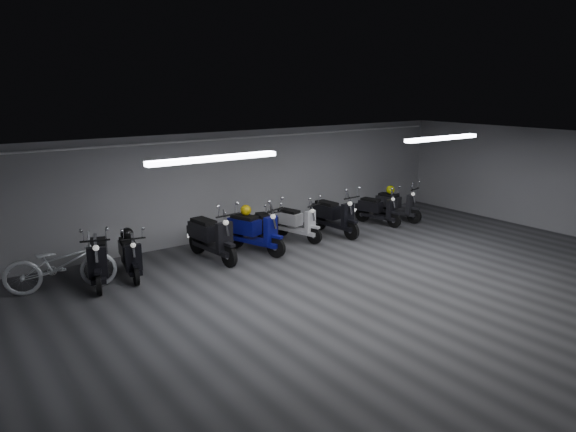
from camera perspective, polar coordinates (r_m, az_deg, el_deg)
floor at (r=10.67m, az=9.64°, el=-7.87°), size 14.00×10.00×0.01m
ceiling at (r=9.98m, az=10.30°, el=7.29°), size 14.00×10.00×0.01m
back_wall at (r=14.09m, az=-4.76°, el=3.60°), size 14.00×0.01×2.80m
right_wall at (r=15.94m, az=27.88°, el=3.23°), size 0.01×10.00×2.80m
fluor_strip_left at (r=8.97m, az=-8.03°, el=6.23°), size 2.40×0.18×0.08m
fluor_strip_right at (r=12.90m, az=16.43°, el=8.13°), size 2.40×0.18×0.08m
conduit at (r=13.85m, az=-4.68°, el=8.52°), size 13.60×0.05×0.05m
scooter_0 at (r=11.22m, az=-20.01°, el=-3.75°), size 1.13×1.92×1.35m
scooter_1 at (r=11.46m, az=-16.85°, el=-3.51°), size 0.81×1.69×1.20m
scooter_3 at (r=12.12m, az=-8.31°, el=-1.45°), size 0.86×2.03×1.47m
scooter_4 at (r=12.55m, az=-3.66°, el=-0.88°), size 1.22×2.02×1.43m
scooter_5 at (r=13.21m, az=-2.36°, el=-0.65°), size 0.93×1.68×1.19m
scooter_6 at (r=13.59m, az=1.02°, el=-0.09°), size 0.96×1.77×1.25m
scooter_7 at (r=14.11m, az=5.12°, el=0.70°), size 0.76×1.92×1.40m
scooter_8 at (r=15.34m, az=9.82°, el=1.24°), size 0.90×1.68×1.19m
scooter_9 at (r=15.90m, az=11.80°, el=1.74°), size 1.01×1.80×1.27m
bicycle at (r=11.15m, az=-23.59°, el=-4.24°), size 2.18×1.23×1.33m
helmet_0 at (r=11.60m, az=-17.13°, el=-1.88°), size 0.27×0.27×0.27m
helmet_1 at (r=15.95m, az=11.09°, el=2.83°), size 0.26×0.26×0.26m
helmet_2 at (r=12.64m, az=-4.62°, el=0.63°), size 0.27×0.27×0.27m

